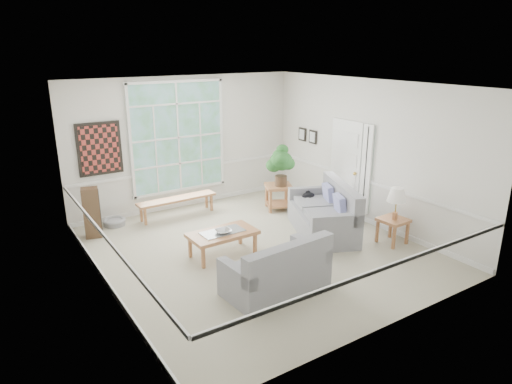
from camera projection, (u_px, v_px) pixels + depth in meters
floor at (257, 249)px, 8.51m from camera, size 5.50×6.00×0.01m
ceiling at (257, 85)px, 7.59m from camera, size 5.50×6.00×0.02m
wall_back at (186, 143)px, 10.44m from camera, size 5.50×0.02×3.00m
wall_front at (389, 225)px, 5.65m from camera, size 5.50×0.02×3.00m
wall_left at (99, 199)px, 6.62m from camera, size 0.02×6.00×3.00m
wall_right at (368, 153)px, 9.47m from camera, size 0.02×6.00×3.00m
window_back at (178, 137)px, 10.26m from camera, size 2.30×0.08×2.40m
entry_door at (345, 168)px, 10.07m from camera, size 0.08×0.90×2.10m
door_sidelight at (367, 170)px, 9.53m from camera, size 0.08×0.26×1.90m
wall_art at (100, 149)px, 9.36m from camera, size 0.90×0.06×1.10m
wall_frame_near at (313, 137)px, 10.83m from camera, size 0.04×0.26×0.32m
wall_frame_far at (302, 134)px, 11.15m from camera, size 0.04×0.26×0.32m
loveseat_right at (323, 209)px, 9.09m from camera, size 1.65×2.12×1.02m
loveseat_front at (276, 264)px, 6.97m from camera, size 1.66×0.94×0.87m
coffee_table at (223, 244)px, 8.20m from camera, size 1.22×0.68×0.45m
pewter_bowl at (223, 231)px, 8.06m from camera, size 0.34×0.34×0.08m
window_bench at (177, 207)px, 10.11m from camera, size 1.79×0.38×0.42m
end_table at (278, 197)px, 10.50m from camera, size 0.77×0.77×0.58m
houseplant at (281, 166)px, 10.22m from camera, size 0.77×0.77×0.95m
side_table at (392, 231)px, 8.70m from camera, size 0.51×0.51×0.50m
table_lamp at (396, 204)px, 8.51m from camera, size 0.48×0.48×0.62m
pet_bed at (114, 222)px, 9.63m from camera, size 0.48×0.48×0.14m
floor_speaker at (92, 213)px, 8.91m from camera, size 0.36×0.31×1.01m
cat at (308, 195)px, 9.67m from camera, size 0.36×0.36×0.14m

